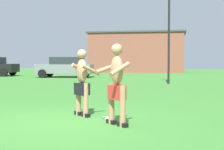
{
  "coord_description": "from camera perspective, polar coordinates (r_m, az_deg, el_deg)",
  "views": [
    {
      "loc": [
        2.44,
        -6.81,
        1.41
      ],
      "look_at": [
        0.69,
        2.07,
        0.97
      ],
      "focal_mm": 51.87,
      "sensor_mm": 36.0,
      "label": 1
    }
  ],
  "objects": [
    {
      "name": "ground_plane",
      "position": [
        7.37,
        -8.52,
        -8.27
      ],
      "size": [
        80.0,
        80.0,
        0.0
      ],
      "primitive_type": "plane",
      "color": "#38752D"
    },
    {
      "name": "player_near",
      "position": [
        8.05,
        -5.28,
        -1.05
      ],
      "size": [
        0.74,
        0.84,
        1.66
      ],
      "color": "black",
      "rests_on": "ground_plane"
    },
    {
      "name": "car_gray_far_end",
      "position": [
        25.41,
        -8.22,
        1.45
      ],
      "size": [
        4.43,
        2.3,
        1.58
      ],
      "color": "slate",
      "rests_on": "ground_plane"
    },
    {
      "name": "outbuilding_behind_lot",
      "position": [
        36.23,
        4.6,
        3.99
      ],
      "size": [
        10.32,
        6.55,
        4.32
      ],
      "color": "brown",
      "rests_on": "ground_plane"
    },
    {
      "name": "player_in_red",
      "position": [
        6.87,
        0.83,
        -1.29
      ],
      "size": [
        0.75,
        0.84,
        1.74
      ],
      "color": "black",
      "rests_on": "ground_plane"
    },
    {
      "name": "lamp_post",
      "position": [
        18.81,
        10.0,
        8.5
      ],
      "size": [
        0.6,
        0.24,
        5.32
      ],
      "color": "black",
      "rests_on": "ground_plane"
    },
    {
      "name": "frisbee",
      "position": [
        7.8,
        -0.69,
        -7.54
      ],
      "size": [
        0.25,
        0.25,
        0.03
      ],
      "primitive_type": "cylinder",
      "color": "white",
      "rests_on": "ground_plane"
    }
  ]
}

